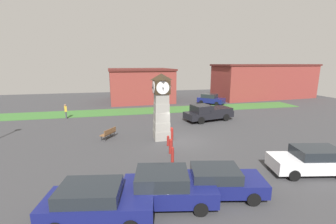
# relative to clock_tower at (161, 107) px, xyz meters

# --- Properties ---
(ground_plane) EXTENTS (69.55, 69.55, 0.00)m
(ground_plane) POSITION_rel_clock_tower_xyz_m (1.52, -0.75, -2.84)
(ground_plane) COLOR #38383A
(clock_tower) EXTENTS (1.68, 1.77, 5.61)m
(clock_tower) POSITION_rel_clock_tower_xyz_m (0.00, 0.00, 0.00)
(clock_tower) COLOR gray
(clock_tower) RESTS_ON ground_plane
(bollard_near_tower) EXTENTS (0.31, 0.31, 1.09)m
(bollard_near_tower) POSITION_rel_clock_tower_xyz_m (0.80, -0.33, -2.29)
(bollard_near_tower) COLOR maroon
(bollard_near_tower) RESTS_ON ground_plane
(bollard_mid_row) EXTENTS (0.21, 0.21, 0.84)m
(bollard_mid_row) POSITION_rel_clock_tower_xyz_m (0.20, -1.70, -2.42)
(bollard_mid_row) COLOR maroon
(bollard_mid_row) RESTS_ON ground_plane
(bollard_far_row) EXTENTS (0.29, 0.29, 1.11)m
(bollard_far_row) POSITION_rel_clock_tower_xyz_m (0.05, -3.27, -2.28)
(bollard_far_row) COLOR maroon
(bollard_far_row) RESTS_ON ground_plane
(bollard_end_row) EXTENTS (0.21, 0.21, 1.06)m
(bollard_end_row) POSITION_rel_clock_tower_xyz_m (-0.19, -4.75, -2.30)
(bollard_end_row) COLOR maroon
(bollard_end_row) RESTS_ON ground_plane
(car_navy_sedan) EXTENTS (4.78, 2.70, 1.56)m
(car_navy_sedan) POSITION_rel_clock_tower_xyz_m (-4.57, -9.47, -2.04)
(car_navy_sedan) COLOR navy
(car_navy_sedan) RESTS_ON ground_plane
(car_near_tower) EXTENTS (4.61, 2.78, 1.62)m
(car_near_tower) POSITION_rel_clock_tower_xyz_m (-1.49, -9.02, -2.02)
(car_near_tower) COLOR navy
(car_near_tower) RESTS_ON ground_plane
(car_by_building) EXTENTS (4.46, 2.66, 1.44)m
(car_by_building) POSITION_rel_clock_tower_xyz_m (1.18, -8.92, -2.10)
(car_by_building) COLOR navy
(car_by_building) RESTS_ON ground_plane
(car_silver_hatch) EXTENTS (4.83, 2.65, 1.58)m
(car_silver_hatch) POSITION_rel_clock_tower_xyz_m (7.50, -7.99, -2.04)
(car_silver_hatch) COLOR silver
(car_silver_hatch) RESTS_ON ground_plane
(car_end_of_row) EXTENTS (4.22, 4.23, 1.62)m
(car_end_of_row) POSITION_rel_clock_tower_xyz_m (10.86, 14.89, -2.02)
(car_end_of_row) COLOR navy
(car_end_of_row) RESTS_ON ground_plane
(pickup_truck) EXTENTS (5.87, 3.23, 1.85)m
(pickup_truck) POSITION_rel_clock_tower_xyz_m (6.44, 5.17, -1.91)
(pickup_truck) COLOR black
(pickup_truck) RESTS_ON ground_plane
(bench) EXTENTS (1.35, 1.62, 0.90)m
(bench) POSITION_rel_clock_tower_xyz_m (-4.47, 1.07, -2.32)
(bench) COLOR brown
(bench) RESTS_ON ground_plane
(pedestrian_near_bench) EXTENTS (0.35, 0.45, 1.72)m
(pedestrian_near_bench) POSITION_rel_clock_tower_xyz_m (-9.65, 9.65, -1.86)
(pedestrian_near_bench) COLOR #3F3F47
(pedestrian_near_bench) RESTS_ON ground_plane
(warehouse_blue_far) EXTENTS (10.88, 10.74, 5.51)m
(warehouse_blue_far) POSITION_rel_clock_tower_xyz_m (0.26, 21.01, -0.08)
(warehouse_blue_far) COLOR maroon
(warehouse_blue_far) RESTS_ON ground_plane
(storefront_low_left) EXTENTS (19.72, 8.52, 6.24)m
(storefront_low_left) POSITION_rel_clock_tower_xyz_m (23.26, 19.12, 0.29)
(storefront_low_left) COLOR maroon
(storefront_low_left) RESTS_ON ground_plane
(grass_verge_far) EXTENTS (41.73, 4.27, 0.04)m
(grass_verge_far) POSITION_rel_clock_tower_xyz_m (2.15, 12.00, -2.82)
(grass_verge_far) COLOR #386B2D
(grass_verge_far) RESTS_ON ground_plane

